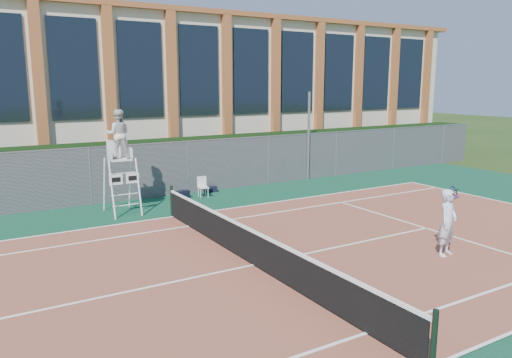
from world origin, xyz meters
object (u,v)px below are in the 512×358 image
umpire_chair (118,137)px  plastic_chair (202,185)px  tennis_player (448,222)px  steel_pole (309,136)px

umpire_chair → plastic_chair: umpire_chair is taller
tennis_player → umpire_chair: bearing=124.2°
umpire_chair → plastic_chair: size_ratio=4.46×
umpire_chair → tennis_player: bearing=-55.8°
steel_pole → umpire_chair: bearing=-170.2°
umpire_chair → plastic_chair: bearing=12.9°
steel_pole → tennis_player: size_ratio=2.32×
steel_pole → tennis_player: steel_pole is taller
plastic_chair → tennis_player: (2.60, -9.86, 0.44)m
steel_pole → umpire_chair: size_ratio=1.12×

